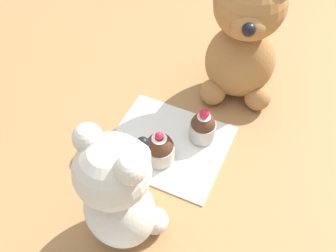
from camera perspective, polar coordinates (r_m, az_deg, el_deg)
ground_plane at (r=0.73m, az=0.00°, el=-2.79°), size 4.00×4.00×0.00m
knitted_placemat at (r=0.73m, az=0.00°, el=-2.65°), size 0.21×0.18×0.01m
teddy_bear_cream at (r=0.55m, az=-7.22°, el=-9.63°), size 0.13×0.13×0.23m
teddy_bear_tan at (r=0.75m, az=11.00°, el=12.45°), size 0.16×0.16×0.28m
cupcake_near_cream_bear at (r=0.69m, az=-1.32°, el=-3.28°), size 0.05×0.05×0.07m
cupcake_near_tan_bear at (r=0.72m, az=5.09°, el=-0.07°), size 0.05×0.05×0.07m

